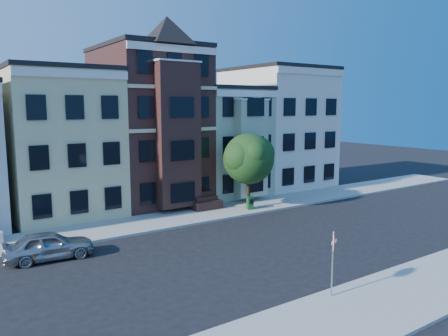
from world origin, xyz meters
TOP-DOWN VIEW (x-y plane):
  - ground at (0.00, 0.00)m, footprint 120.00×120.00m
  - far_sidewalk at (0.00, 8.00)m, footprint 60.00×4.00m
  - near_sidewalk at (0.00, -8.00)m, footprint 60.00×4.00m
  - house_yellow at (-7.00, 14.50)m, footprint 7.00×9.00m
  - house_brown at (0.00, 14.50)m, footprint 7.00×9.00m
  - house_green at (6.50, 14.50)m, footprint 6.00×9.00m
  - house_cream at (13.50, 14.50)m, footprint 8.00×9.00m
  - street_tree at (4.64, 7.41)m, footprint 6.84×6.84m
  - parked_car at (-10.07, 4.65)m, footprint 4.40×2.07m
  - newspaper_box at (4.52, 7.03)m, footprint 0.51×0.47m
  - stop_sign at (-1.81, -6.53)m, footprint 0.81×0.40m

SIDE VIEW (x-z plane):
  - ground at x=0.00m, z-range 0.00..0.00m
  - far_sidewalk at x=0.00m, z-range 0.00..0.15m
  - near_sidewalk at x=0.00m, z-range 0.00..0.15m
  - newspaper_box at x=4.52m, z-range 0.15..1.11m
  - parked_car at x=-10.07m, z-range 0.00..1.46m
  - stop_sign at x=-1.81m, z-range 0.15..3.15m
  - street_tree at x=4.64m, z-range 0.15..7.04m
  - house_green at x=6.50m, z-range 0.00..9.00m
  - house_yellow at x=-7.00m, z-range 0.00..10.00m
  - house_cream at x=13.50m, z-range 0.00..11.00m
  - house_brown at x=0.00m, z-range 0.00..12.00m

